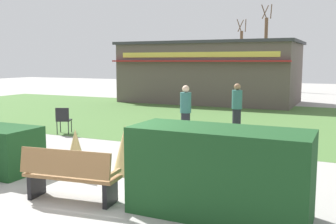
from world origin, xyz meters
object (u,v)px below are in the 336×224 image
at_px(person_strolling, 186,112).
at_px(tree_left_bg, 241,57).
at_px(person_standing, 237,108).
at_px(park_bench, 70,175).
at_px(parked_car_west_slot, 237,84).
at_px(cafe_chair_east, 63,118).
at_px(tree_right_bg, 265,52).
at_px(food_kiosk, 210,72).

height_order(person_strolling, tree_left_bg, tree_left_bg).
height_order(person_standing, tree_left_bg, tree_left_bg).
distance_m(park_bench, parked_car_west_slot, 24.43).
bearing_deg(cafe_chair_east, park_bench, -49.34).
bearing_deg(tree_left_bg, park_bench, -80.57).
bearing_deg(tree_right_bg, park_bench, -85.32).
bearing_deg(food_kiosk, tree_right_bg, 84.45).
height_order(park_bench, person_standing, person_standing).
bearing_deg(tree_left_bg, person_strolling, -79.02).
height_order(food_kiosk, tree_left_bg, tree_left_bg).
distance_m(person_strolling, tree_left_bg, 26.07).
xyz_separation_m(food_kiosk, tree_left_bg, (-1.85, 14.25, 0.99)).
xyz_separation_m(park_bench, person_standing, (0.90, 7.47, 0.38)).
xyz_separation_m(food_kiosk, parked_car_west_slot, (-0.20, 7.05, -1.12)).
bearing_deg(person_strolling, park_bench, 47.25).
height_order(cafe_chair_east, tree_right_bg, tree_right_bg).
distance_m(cafe_chair_east, parked_car_west_slot, 19.13).
height_order(person_strolling, person_standing, same).
bearing_deg(park_bench, person_strolling, 92.56).
xyz_separation_m(person_strolling, tree_right_bg, (-2.04, 22.21, 2.27)).
distance_m(person_strolling, person_standing, 2.00).
relative_size(park_bench, food_kiosk, 0.17).
bearing_deg(parked_car_west_slot, person_strolling, -79.78).
height_order(person_standing, parked_car_west_slot, person_standing).
distance_m(cafe_chair_east, person_standing, 5.78).
bearing_deg(person_standing, cafe_chair_east, -153.86).
bearing_deg(food_kiosk, park_bench, -78.89).
distance_m(parked_car_west_slot, tree_right_bg, 4.78).
bearing_deg(person_strolling, tree_left_bg, -124.33).
height_order(cafe_chair_east, tree_left_bg, tree_left_bg).
height_order(parked_car_west_slot, tree_left_bg, tree_left_bg).
distance_m(park_bench, person_strolling, 5.86).
xyz_separation_m(person_standing, parked_car_west_slot, (-4.47, 16.70, -0.22)).
distance_m(person_strolling, tree_right_bg, 22.42).
bearing_deg(person_strolling, parked_car_west_slot, -125.08).
distance_m(park_bench, tree_right_bg, 28.27).
bearing_deg(parked_car_west_slot, cafe_chair_east, -92.33).
xyz_separation_m(park_bench, food_kiosk, (-3.36, 17.12, 1.29)).
xyz_separation_m(person_standing, tree_right_bg, (-3.20, 20.58, 2.27)).
height_order(food_kiosk, person_standing, food_kiosk).
relative_size(park_bench, person_standing, 1.04).
relative_size(person_standing, tree_right_bg, 0.24).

